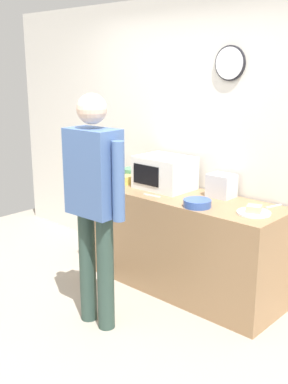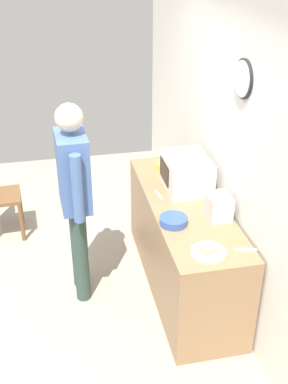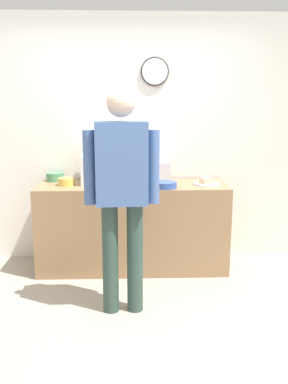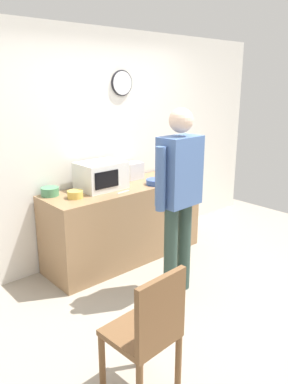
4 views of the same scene
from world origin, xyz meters
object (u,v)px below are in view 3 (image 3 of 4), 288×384
(toaster, at_px, (160,171))
(person_standing, at_px, (122,185))
(microwave, at_px, (107,169))
(fork_utensil, at_px, (204,179))
(spoon_utensil, at_px, (115,188))
(cereal_bowl, at_px, (165,185))
(sandwich_plate, at_px, (206,183))
(mixing_bowl, at_px, (55,177))
(salad_bowl, at_px, (66,182))

(toaster, bearing_deg, person_standing, -108.47)
(toaster, distance_m, person_standing, 1.19)
(microwave, xyz_separation_m, person_standing, (0.17, -1.01, 0.03))
(fork_utensil, bearing_deg, spoon_utensil, -155.23)
(toaster, height_order, person_standing, person_standing)
(fork_utensil, bearing_deg, toaster, -175.00)
(microwave, relative_size, cereal_bowl, 2.20)
(microwave, height_order, person_standing, person_standing)
(cereal_bowl, bearing_deg, microwave, 154.94)
(microwave, xyz_separation_m, cereal_bowl, (0.58, -0.27, -0.12))
(sandwich_plate, distance_m, mixing_bowl, 1.58)
(cereal_bowl, bearing_deg, person_standing, -118.45)
(mixing_bowl, bearing_deg, microwave, -13.30)
(cereal_bowl, height_order, toaster, toaster)
(cereal_bowl, bearing_deg, toaster, 93.96)
(fork_utensil, distance_m, person_standing, 1.46)
(toaster, bearing_deg, salad_bowl, -166.64)
(fork_utensil, bearing_deg, salad_bowl, -169.39)
(salad_bowl, bearing_deg, person_standing, -57.52)
(microwave, distance_m, salad_bowl, 0.43)
(toaster, relative_size, fork_utensil, 1.29)
(sandwich_plate, height_order, toaster, toaster)
(cereal_bowl, xyz_separation_m, toaster, (-0.03, 0.38, 0.07))
(sandwich_plate, bearing_deg, salad_bowl, 179.65)
(sandwich_plate, relative_size, spoon_utensil, 1.53)
(mixing_bowl, bearing_deg, sandwich_plate, -9.15)
(sandwich_plate, relative_size, toaster, 1.19)
(mixing_bowl, relative_size, toaster, 0.84)
(salad_bowl, relative_size, fork_utensil, 0.94)
(person_standing, bearing_deg, toaster, 71.53)
(cereal_bowl, xyz_separation_m, fork_utensil, (0.45, 0.43, -0.03))
(salad_bowl, relative_size, toaster, 0.73)
(cereal_bowl, bearing_deg, fork_utensil, 43.22)
(salad_bowl, height_order, mixing_bowl, mixing_bowl)
(salad_bowl, relative_size, cereal_bowl, 0.71)
(mixing_bowl, xyz_separation_m, toaster, (1.10, -0.02, 0.06))
(mixing_bowl, relative_size, fork_utensil, 1.08)
(mixing_bowl, height_order, spoon_utensil, mixing_bowl)
(mixing_bowl, bearing_deg, spoon_utensil, -32.32)
(cereal_bowl, height_order, mixing_bowl, mixing_bowl)
(microwave, distance_m, cereal_bowl, 0.65)
(toaster, xyz_separation_m, spoon_utensil, (-0.46, -0.39, -0.10))
(salad_bowl, distance_m, spoon_utensil, 0.52)
(mixing_bowl, xyz_separation_m, person_standing, (0.73, -1.14, 0.13))
(mixing_bowl, bearing_deg, salad_bowl, -57.70)
(salad_bowl, relative_size, mixing_bowl, 0.87)
(sandwich_plate, bearing_deg, spoon_utensil, -170.29)
(spoon_utensil, relative_size, person_standing, 0.09)
(person_standing, bearing_deg, salad_bowl, 122.48)
(microwave, bearing_deg, person_standing, -80.35)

